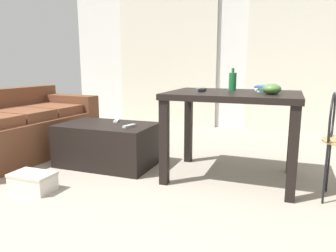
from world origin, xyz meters
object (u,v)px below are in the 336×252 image
object	(u,v)px
tv_remote_on_table	(202,90)
scissors	(202,89)
book_stack	(267,89)
tv_remote_primary	(116,121)
bowl	(272,89)
couch	(16,129)
tv_remote_secondary	(129,126)
craft_table	(233,106)
bottle_near	(233,81)
shoebox	(33,182)
coffee_table	(107,144)

from	to	relation	value
tv_remote_on_table	scissors	bearing A→B (deg)	101.46
book_stack	tv_remote_on_table	xyz separation A→B (m)	(-0.53, -0.21, -0.01)
tv_remote_on_table	tv_remote_primary	xyz separation A→B (m)	(-0.93, 0.11, -0.35)
bowl	scissors	distance (m)	0.74
scissors	book_stack	bearing A→B (deg)	-5.74
couch	tv_remote_secondary	size ratio (longest dim) A/B	11.78
couch	bowl	bearing A→B (deg)	0.03
craft_table	tv_remote_secondary	distance (m)	0.98
couch	tv_remote_on_table	world-z (taller)	tv_remote_on_table
couch	bottle_near	size ratio (longest dim) A/B	8.84
scissors	shoebox	world-z (taller)	scissors
book_stack	shoebox	distance (m)	2.12
coffee_table	scissors	distance (m)	1.10
tv_remote_secondary	craft_table	bearing A→B (deg)	21.11
tv_remote_secondary	shoebox	size ratio (longest dim) A/B	0.44
book_stack	scissors	xyz separation A→B (m)	(-0.60, 0.06, -0.02)
tv_remote_secondary	bottle_near	bearing A→B (deg)	33.07
couch	book_stack	distance (m)	2.68
coffee_table	book_stack	size ratio (longest dim) A/B	3.10
bottle_near	tv_remote_primary	distance (m)	1.24
couch	bottle_near	xyz separation A→B (m)	(2.32, 0.29, 0.55)
bottle_near	bowl	bearing A→B (deg)	-39.12
craft_table	book_stack	bearing A→B (deg)	35.29
couch	tv_remote_on_table	distance (m)	2.15
tv_remote_primary	bottle_near	bearing A→B (deg)	-15.72
tv_remote_on_table	scissors	distance (m)	0.28
scissors	shoebox	size ratio (longest dim) A/B	0.27
tv_remote_primary	scissors	bearing A→B (deg)	-10.69
bowl	couch	bearing A→B (deg)	-179.97
bowl	tv_remote_on_table	bearing A→B (deg)	172.76
book_stack	tv_remote_secondary	xyz separation A→B (m)	(-1.21, -0.28, -0.36)
craft_table	bottle_near	distance (m)	0.28
craft_table	scissors	bearing A→B (deg)	144.25
shoebox	bottle_near	bearing A→B (deg)	37.13
tv_remote_primary	shoebox	xyz separation A→B (m)	(-0.23, -0.95, -0.35)
bottle_near	book_stack	xyz separation A→B (m)	(0.30, -0.01, -0.06)
coffee_table	bowl	world-z (taller)	bowl
craft_table	shoebox	size ratio (longest dim) A/B	3.22
couch	book_stack	bearing A→B (deg)	6.15
bottle_near	shoebox	xyz separation A→B (m)	(-1.39, -1.06, -0.78)
couch	tv_remote_secondary	world-z (taller)	couch
bowl	tv_remote_primary	xyz separation A→B (m)	(-1.52, 0.19, -0.38)
couch	tv_remote_on_table	xyz separation A→B (m)	(2.09, 0.08, 0.48)
scissors	tv_remote_secondary	bearing A→B (deg)	-150.67
scissors	shoebox	xyz separation A→B (m)	(-1.10, -1.10, -0.70)
couch	bowl	world-z (taller)	bowl
tv_remote_on_table	scissors	xyz separation A→B (m)	(-0.07, 0.27, -0.01)
bowl	tv_remote_on_table	size ratio (longest dim) A/B	0.83
tv_remote_secondary	shoebox	bearing A→B (deg)	-107.25
shoebox	scissors	bearing A→B (deg)	45.25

